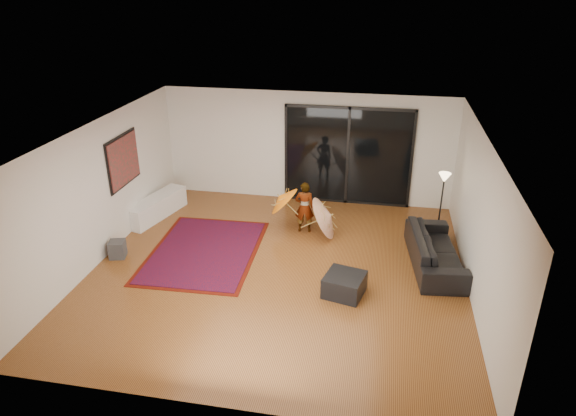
% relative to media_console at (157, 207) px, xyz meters
% --- Properties ---
extents(floor, '(7.00, 7.00, 0.00)m').
position_rel_media_console_xyz_m(floor, '(3.25, -1.81, -0.24)').
color(floor, brown).
rests_on(floor, ground).
extents(ceiling, '(7.00, 7.00, 0.00)m').
position_rel_media_console_xyz_m(ceiling, '(3.25, -1.81, 2.46)').
color(ceiling, white).
rests_on(ceiling, wall_back).
extents(wall_back, '(7.00, 0.00, 7.00)m').
position_rel_media_console_xyz_m(wall_back, '(3.25, 1.69, 1.11)').
color(wall_back, silver).
rests_on(wall_back, floor).
extents(wall_front, '(7.00, 0.00, 7.00)m').
position_rel_media_console_xyz_m(wall_front, '(3.25, -5.31, 1.11)').
color(wall_front, silver).
rests_on(wall_front, floor).
extents(wall_left, '(0.00, 7.00, 7.00)m').
position_rel_media_console_xyz_m(wall_left, '(-0.25, -1.81, 1.11)').
color(wall_left, silver).
rests_on(wall_left, floor).
extents(wall_right, '(0.00, 7.00, 7.00)m').
position_rel_media_console_xyz_m(wall_right, '(6.75, -1.81, 1.11)').
color(wall_right, silver).
rests_on(wall_right, floor).
extents(sliding_door, '(3.06, 0.07, 2.40)m').
position_rel_media_console_xyz_m(sliding_door, '(4.25, 1.65, 0.96)').
color(sliding_door, black).
rests_on(sliding_door, wall_back).
extents(painting, '(0.04, 1.28, 1.08)m').
position_rel_media_console_xyz_m(painting, '(-0.21, -0.81, 1.41)').
color(painting, black).
rests_on(painting, wall_left).
extents(media_console, '(0.86, 1.80, 0.49)m').
position_rel_media_console_xyz_m(media_console, '(0.00, 0.00, 0.00)').
color(media_console, white).
rests_on(media_console, floor).
extents(speaker, '(0.37, 0.37, 0.35)m').
position_rel_media_console_xyz_m(speaker, '(0.00, -1.91, -0.07)').
color(speaker, '#424244').
rests_on(speaker, floor).
extents(persian_rug, '(2.22, 3.04, 0.02)m').
position_rel_media_console_xyz_m(persian_rug, '(1.63, -1.39, -0.23)').
color(persian_rug, '#4F0F06').
rests_on(persian_rug, floor).
extents(sofa, '(1.11, 2.30, 0.65)m').
position_rel_media_console_xyz_m(sofa, '(6.20, -1.06, 0.08)').
color(sofa, black).
rests_on(sofa, floor).
extents(ottoman, '(0.79, 0.79, 0.38)m').
position_rel_media_console_xyz_m(ottoman, '(4.57, -2.38, -0.06)').
color(ottoman, black).
rests_on(ottoman, floor).
extents(floor_lamp, '(0.25, 0.25, 1.46)m').
position_rel_media_console_xyz_m(floor_lamp, '(6.35, 0.17, 0.91)').
color(floor_lamp, black).
rests_on(floor_lamp, floor).
extents(child, '(0.45, 0.32, 1.15)m').
position_rel_media_console_xyz_m(child, '(3.49, -0.09, 0.33)').
color(child, '#999999').
rests_on(child, floor).
extents(parasol_orange, '(0.66, 0.77, 0.85)m').
position_rel_media_console_xyz_m(parasol_orange, '(2.94, -0.14, 0.49)').
color(parasol_orange, orange).
rests_on(parasol_orange, child).
extents(parasol_white, '(0.63, 0.95, 0.98)m').
position_rel_media_console_xyz_m(parasol_white, '(4.09, -0.24, 0.26)').
color(parasol_white, white).
rests_on(parasol_white, floor).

